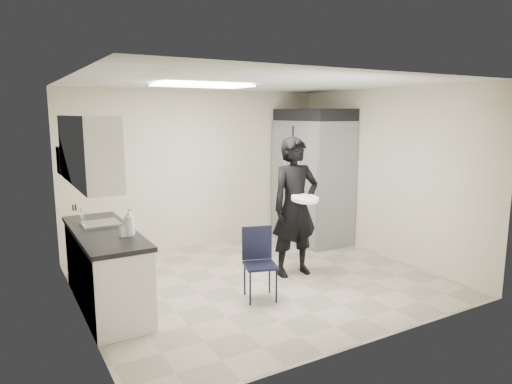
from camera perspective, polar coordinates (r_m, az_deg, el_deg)
floor at (r=6.26m, az=0.42°, el=-11.00°), size 4.50×4.50×0.00m
ceiling at (r=5.87m, az=0.45°, el=13.48°), size 4.50×4.50×0.00m
back_wall at (r=7.70m, az=-7.13°, el=2.83°), size 4.50×0.00×4.50m
left_wall at (r=5.18m, az=-21.56°, el=-1.15°), size 0.00×4.00×4.00m
right_wall at (r=7.32m, az=15.82°, el=2.17°), size 0.00×4.00×4.00m
ceiling_panel at (r=5.95m, az=-6.68°, el=13.07°), size 1.20×0.60×0.02m
lower_counter at (r=5.64m, az=-18.26°, el=-9.26°), size 0.60×1.90×0.86m
countertop at (r=5.51m, az=-18.51°, el=-4.77°), size 0.64×1.95×0.05m
sink at (r=5.76m, az=-18.82°, el=-4.33°), size 0.42×0.40×0.14m
faucet at (r=5.69m, az=-20.87°, el=-3.06°), size 0.02×0.02×0.24m
upper_cabinets at (r=5.34m, az=-20.38°, el=4.92°), size 0.35×1.80×0.75m
towel_dispenser at (r=6.48m, az=-22.58°, el=3.71°), size 0.22×0.30×0.35m
notice_sticker_left at (r=5.29m, az=-21.60°, el=-1.82°), size 0.00×0.12×0.07m
notice_sticker_right at (r=5.50m, az=-21.89°, el=-1.85°), size 0.00×0.12×0.07m
commercial_fridge at (r=8.02m, az=7.11°, el=1.31°), size 0.80×1.35×2.10m
fridge_compressor at (r=7.94m, az=7.28°, el=9.55°), size 0.80×1.35×0.20m
folding_chair at (r=5.54m, az=0.53°, el=-9.18°), size 0.47×0.47×0.84m
man_tuxedo at (r=6.27m, az=4.90°, el=-1.89°), size 0.73×0.52×1.91m
bucket_lid at (r=6.03m, az=6.14°, el=-0.84°), size 0.39×0.39×0.05m
soap_bottle_a at (r=5.13m, az=-15.58°, el=-3.62°), size 0.16×0.16×0.31m
soap_bottle_b at (r=5.14m, az=-16.25°, el=-4.45°), size 0.08×0.08×0.17m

